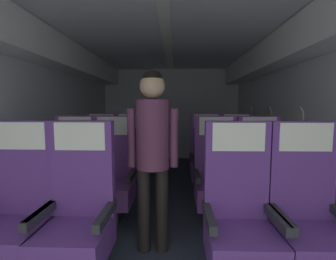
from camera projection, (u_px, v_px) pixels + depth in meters
ground at (167, 206)px, 3.08m from camera, size 3.49×6.10×0.02m
fuselage_shell at (167, 82)px, 3.18m from camera, size 3.37×5.75×2.21m
seat_a_left_window at (17, 216)px, 1.72m from camera, size 0.49×0.48×1.16m
seat_a_left_aisle at (78, 218)px, 1.69m from camera, size 0.49×0.48×1.16m
seat_a_right_aisle at (308, 221)px, 1.64m from camera, size 0.49×0.48×1.16m
seat_a_right_window at (239, 220)px, 1.65m from camera, size 0.49×0.48×1.16m
seat_b_left_window at (74, 177)px, 2.66m from camera, size 0.49×0.48×1.16m
seat_b_left_aisle at (113, 178)px, 2.63m from camera, size 0.49×0.48×1.16m
seat_b_right_aisle at (260, 180)px, 2.57m from camera, size 0.49×0.48×1.16m
seat_b_right_window at (216, 179)px, 2.60m from camera, size 0.49×0.48×1.16m
seat_c_left_window at (101, 159)px, 3.60m from camera, size 0.49×0.48×1.16m
seat_c_left_aisle at (130, 159)px, 3.58m from camera, size 0.49×0.48×1.16m
seat_c_right_aisle at (237, 160)px, 3.52m from camera, size 0.49×0.48×1.16m
seat_c_right_window at (206, 160)px, 3.54m from camera, size 0.49×0.48×1.16m
flight_attendant at (153, 143)px, 2.03m from camera, size 0.43×0.28×1.56m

